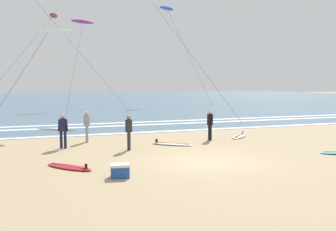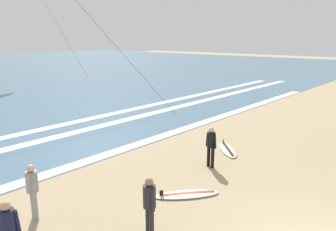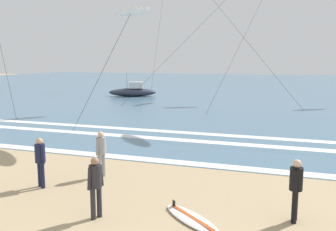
% 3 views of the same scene
% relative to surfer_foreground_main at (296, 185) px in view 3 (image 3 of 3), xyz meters
% --- Properties ---
extents(ocean_surface, '(140.00, 90.00, 0.01)m').
position_rel_surfer_foreground_main_xyz_m(ocean_surface, '(-2.51, 48.69, -0.95)').
color(ocean_surface, slate).
rests_on(ocean_surface, ground).
extents(wave_foam_shoreline, '(44.16, 0.63, 0.01)m').
position_rel_surfer_foreground_main_xyz_m(wave_foam_shoreline, '(-2.11, 4.09, -0.94)').
color(wave_foam_shoreline, white).
rests_on(wave_foam_shoreline, ocean_surface).
extents(wave_foam_mid_break, '(58.70, 0.70, 0.01)m').
position_rel_surfer_foreground_main_xyz_m(wave_foam_mid_break, '(-3.04, 7.97, -0.94)').
color(wave_foam_mid_break, white).
rests_on(wave_foam_mid_break, ocean_surface).
extents(wave_foam_outer_break, '(56.72, 0.69, 0.01)m').
position_rel_surfer_foreground_main_xyz_m(wave_foam_outer_break, '(-3.30, 9.83, -0.94)').
color(wave_foam_outer_break, white).
rests_on(wave_foam_outer_break, ocean_surface).
extents(surfer_foreground_main, '(0.32, 0.51, 1.60)m').
position_rel_surfer_foreground_main_xyz_m(surfer_foreground_main, '(0.00, 0.00, 0.00)').
color(surfer_foreground_main, black).
rests_on(surfer_foreground_main, ground).
extents(surfer_mid_group, '(0.32, 0.51, 1.60)m').
position_rel_surfer_foreground_main_xyz_m(surfer_mid_group, '(-4.78, -1.41, 0.00)').
color(surfer_mid_group, '#232328').
rests_on(surfer_mid_group, ground).
extents(surfer_left_far, '(0.49, 0.32, 1.60)m').
position_rel_surfer_foreground_main_xyz_m(surfer_left_far, '(-7.58, 0.03, 0.00)').
color(surfer_left_far, '#141938').
rests_on(surfer_left_far, ground).
extents(surfer_background_far, '(0.32, 0.52, 1.60)m').
position_rel_surfer_foreground_main_xyz_m(surfer_background_far, '(-6.28, 1.56, 0.00)').
color(surfer_background_far, gray).
rests_on(surfer_background_far, ground).
extents(surfboard_foreground_flat, '(2.01, 1.79, 0.25)m').
position_rel_surfer_foreground_main_xyz_m(surfboard_foreground_flat, '(-2.45, -0.77, -0.91)').
color(surfboard_foreground_flat, silver).
rests_on(surfboard_foreground_flat, ground).
extents(kite_white_high_left, '(5.61, 2.46, 6.54)m').
position_rel_surfer_foreground_main_xyz_m(kite_white_high_left, '(-7.81, 7.58, 5.34)').
color(kite_white_high_left, white).
rests_on(kite_white_high_left, ground).
extents(offshore_boat, '(5.47, 3.43, 2.70)m').
position_rel_surfer_foreground_main_xyz_m(offshore_boat, '(-16.80, 27.55, -0.40)').
color(offshore_boat, '#2D3342').
rests_on(offshore_boat, ground).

